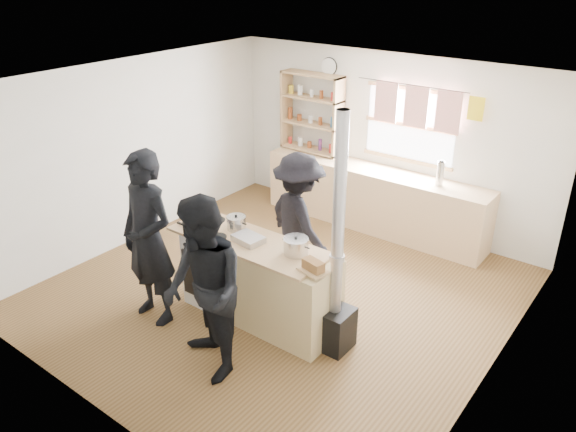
% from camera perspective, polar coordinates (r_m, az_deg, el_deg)
% --- Properties ---
extents(ground, '(5.00, 5.00, 0.01)m').
position_cam_1_polar(ground, '(6.84, -0.83, -7.68)').
color(ground, brown).
rests_on(ground, ground).
extents(back_counter, '(3.40, 0.55, 0.90)m').
position_cam_1_polar(back_counter, '(8.28, 8.63, 1.75)').
color(back_counter, '#D8B182').
rests_on(back_counter, ground).
extents(shelving_unit, '(1.00, 0.28, 1.20)m').
position_cam_1_polar(shelving_unit, '(8.62, 2.41, 10.45)').
color(shelving_unit, tan).
rests_on(shelving_unit, back_counter).
extents(thermos, '(0.10, 0.10, 0.33)m').
position_cam_1_polar(thermos, '(7.68, 15.20, 4.19)').
color(thermos, silver).
rests_on(thermos, back_counter).
extents(cooking_island, '(1.97, 0.64, 0.93)m').
position_cam_1_polar(cooking_island, '(6.15, -2.96, -6.65)').
color(cooking_island, white).
rests_on(cooking_island, ground).
extents(skillet_greens, '(0.31, 0.31, 0.05)m').
position_cam_1_polar(skillet_greens, '(6.21, -9.04, -1.41)').
color(skillet_greens, black).
rests_on(skillet_greens, cooking_island).
extents(roast_tray, '(0.35, 0.27, 0.07)m').
position_cam_1_polar(roast_tray, '(5.95, -4.05, -2.29)').
color(roast_tray, silver).
rests_on(roast_tray, cooking_island).
extents(stockpot_stove, '(0.21, 0.21, 0.18)m').
position_cam_1_polar(stockpot_stove, '(6.21, -5.28, -0.68)').
color(stockpot_stove, silver).
rests_on(stockpot_stove, cooking_island).
extents(stockpot_counter, '(0.26, 0.26, 0.20)m').
position_cam_1_polar(stockpot_counter, '(5.68, 0.81, -3.07)').
color(stockpot_counter, '#BBBBBE').
rests_on(stockpot_counter, cooking_island).
extents(bread_board, '(0.32, 0.26, 0.12)m').
position_cam_1_polar(bread_board, '(5.39, 2.58, -5.19)').
color(bread_board, tan).
rests_on(bread_board, cooking_island).
extents(flue_heater, '(0.35, 0.35, 2.50)m').
position_cam_1_polar(flue_heater, '(5.62, 4.85, -7.71)').
color(flue_heater, black).
rests_on(flue_heater, ground).
extents(person_near_left, '(0.72, 0.49, 1.94)m').
position_cam_1_polar(person_near_left, '(6.10, -14.01, -2.28)').
color(person_near_left, black).
rests_on(person_near_left, ground).
extents(person_near_right, '(1.10, 1.01, 1.82)m').
position_cam_1_polar(person_near_right, '(5.23, -8.54, -7.51)').
color(person_near_right, black).
rests_on(person_near_right, ground).
extents(person_far, '(1.23, 0.99, 1.67)m').
position_cam_1_polar(person_far, '(6.61, 1.11, -0.54)').
color(person_far, black).
rests_on(person_far, ground).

